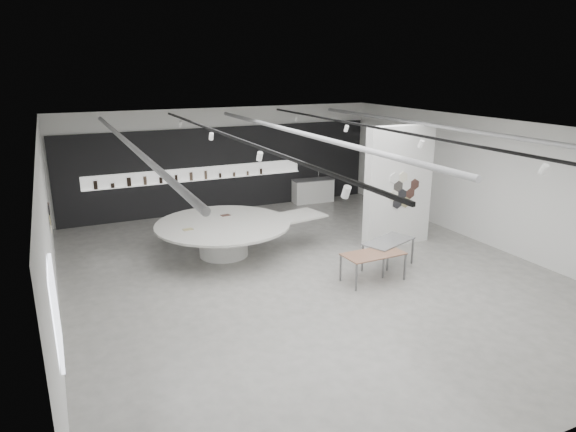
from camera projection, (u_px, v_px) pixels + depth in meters
name	position (u px, v px, depth m)	size (l,w,h in m)	color
room	(306.00, 198.00, 12.83)	(12.02, 14.02, 3.82)	#98968F
back_wall_display	(222.00, 170.00, 19.02)	(11.80, 0.27, 3.10)	black
partition_column	(398.00, 186.00, 15.23)	(2.20, 0.38, 3.60)	white
display_island	(226.00, 234.00, 14.63)	(5.33, 4.42, 0.98)	white
sample_table_wood	(373.00, 255.00, 12.86)	(1.58, 0.83, 0.73)	#855B45
sample_table_stone	(389.00, 243.00, 13.70)	(1.66, 1.23, 0.77)	slate
kitchen_counter	(313.00, 191.00, 20.43)	(1.67, 0.75, 1.29)	white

